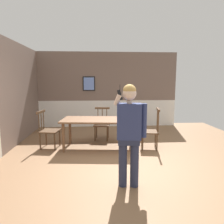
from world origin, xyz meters
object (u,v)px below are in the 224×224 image
dining_table (99,122)px  chair_by_doorway (102,124)px  chair_at_table_head (48,130)px  chair_near_window (151,130)px  person_figure (129,129)px

dining_table → chair_by_doorway: chair_by_doorway is taller
chair_at_table_head → chair_near_window: bearing=93.4°
chair_at_table_head → chair_by_doorway: bearing=125.5°
chair_at_table_head → person_figure: (1.82, -2.18, 0.50)m
chair_by_doorway → chair_at_table_head: chair_at_table_head is taller
dining_table → person_figure: (0.48, -2.05, 0.29)m
person_figure → dining_table: bearing=-69.9°
chair_near_window → dining_table: bearing=93.8°
chair_near_window → person_figure: person_figure is taller
dining_table → person_figure: size_ratio=1.17×
chair_by_doorway → chair_at_table_head: (-1.42, -0.71, 0.01)m
chair_near_window → person_figure: 2.16m
person_figure → chair_near_window: bearing=-107.2°
dining_table → chair_near_window: bearing=-5.5°
chair_near_window → chair_by_doorway: (-1.26, 0.97, -0.02)m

